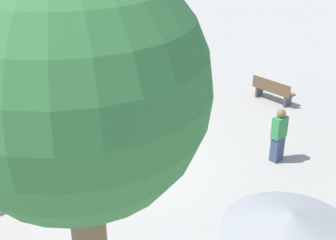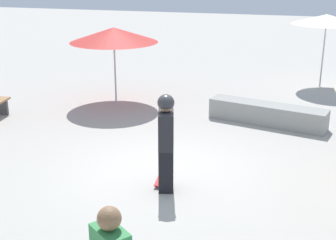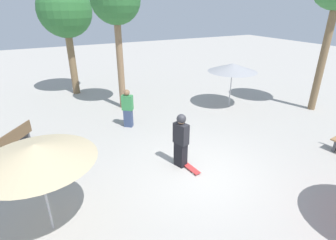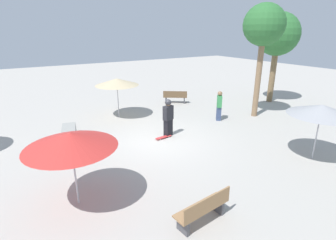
% 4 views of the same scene
% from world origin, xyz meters
% --- Properties ---
extents(ground_plane, '(60.00, 60.00, 0.00)m').
position_xyz_m(ground_plane, '(0.00, 0.00, 0.00)').
color(ground_plane, '#ADA8A0').
extents(skater_main, '(0.52, 0.38, 1.77)m').
position_xyz_m(skater_main, '(0.63, 0.28, 0.95)').
color(skater_main, black).
rests_on(skater_main, ground_plane).
extents(skateboard, '(0.82, 0.29, 0.07)m').
position_xyz_m(skateboard, '(0.28, 0.12, 0.06)').
color(skateboard, red).
rests_on(skateboard, ground_plane).
extents(concrete_ledge, '(1.25, 3.00, 0.51)m').
position_xyz_m(concrete_ledge, '(-3.57, 1.67, 0.26)').
color(concrete_ledge, gray).
rests_on(concrete_ledge, ground_plane).
extents(shade_umbrella_red, '(2.47, 2.47, 2.17)m').
position_xyz_m(shade_umbrella_red, '(-4.22, -2.69, 1.96)').
color(shade_umbrella_red, '#B7B7BC').
rests_on(shade_umbrella_red, ground_plane).
extents(shade_umbrella_white, '(2.18, 2.18, 2.34)m').
position_xyz_m(shade_umbrella_white, '(-7.86, 3.01, 2.18)').
color(shade_umbrella_white, '#B7B7BC').
rests_on(shade_umbrella_white, ground_plane).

